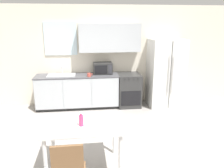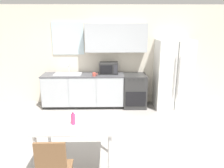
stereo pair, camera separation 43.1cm
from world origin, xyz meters
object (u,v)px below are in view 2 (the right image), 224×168
(microwave, at_px, (109,68))
(dining_table, at_px, (76,129))
(coffee_mug, at_px, (95,74))
(dining_chair_near, at_px, (53,168))
(refrigerator, at_px, (173,74))
(drink_bottle, at_px, (73,119))
(oven_range, at_px, (134,91))

(microwave, distance_m, dining_table, 2.80)
(coffee_mug, height_order, dining_table, coffee_mug)
(dining_chair_near, bearing_deg, coffee_mug, 83.65)
(microwave, bearing_deg, refrigerator, -5.42)
(refrigerator, distance_m, coffee_mug, 2.08)
(drink_bottle, bearing_deg, coffee_mug, 86.05)
(microwave, relative_size, dining_table, 0.43)
(coffee_mug, xyz_separation_m, dining_chair_near, (-0.32, -3.21, -0.41))
(microwave, xyz_separation_m, dining_table, (-0.52, -2.72, -0.40))
(dining_table, bearing_deg, dining_chair_near, -102.23)
(refrigerator, relative_size, dining_chair_near, 1.96)
(refrigerator, bearing_deg, coffee_mug, -176.44)
(microwave, bearing_deg, dining_table, -100.74)
(drink_bottle, bearing_deg, microwave, 79.07)
(coffee_mug, bearing_deg, dining_chair_near, -95.68)
(oven_range, bearing_deg, coffee_mug, -170.58)
(refrigerator, bearing_deg, microwave, 174.58)
(coffee_mug, bearing_deg, oven_range, 9.42)
(dining_chair_near, bearing_deg, microwave, 78.25)
(dining_chair_near, bearing_deg, dining_table, 77.10)
(microwave, distance_m, coffee_mug, 0.48)
(refrigerator, xyz_separation_m, drink_bottle, (-2.24, -2.63, -0.05))
(refrigerator, relative_size, coffee_mug, 14.30)
(microwave, relative_size, dining_chair_near, 0.54)
(microwave, distance_m, dining_chair_near, 3.61)
(oven_range, bearing_deg, microwave, 170.91)
(oven_range, height_order, drink_bottle, drink_bottle)
(oven_range, bearing_deg, drink_bottle, -114.90)
(microwave, bearing_deg, coffee_mug, -141.60)
(oven_range, relative_size, coffee_mug, 7.03)
(refrigerator, distance_m, microwave, 1.72)
(oven_range, distance_m, drink_bottle, 2.98)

